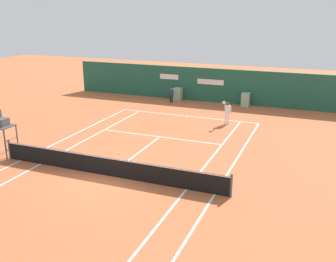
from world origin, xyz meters
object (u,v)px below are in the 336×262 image
umpire_chair (3,126)px  tennis_ball_by_sideline (119,154)px  player_on_baseline (227,111)px  tennis_ball_mid_court (180,128)px  tennis_ball_near_service_line (100,139)px  ball_kid_left_post (171,94)px

umpire_chair → tennis_ball_by_sideline: bearing=113.7°
player_on_baseline → tennis_ball_by_sideline: player_on_baseline is taller
player_on_baseline → tennis_ball_by_sideline: bearing=53.5°
tennis_ball_mid_court → tennis_ball_near_service_line: (-3.72, -4.14, 0.00)m
umpire_chair → tennis_ball_by_sideline: size_ratio=37.01×
tennis_ball_mid_court → tennis_ball_by_sideline: size_ratio=1.00×
tennis_ball_mid_court → tennis_ball_by_sideline: 6.06m
umpire_chair → tennis_ball_mid_court: (7.09, 8.34, -1.68)m
tennis_ball_near_service_line → tennis_ball_by_sideline: bearing=-37.7°
tennis_ball_mid_court → tennis_ball_near_service_line: same height
umpire_chair → player_on_baseline: 14.33m
player_on_baseline → tennis_ball_mid_court: (-2.67, -2.12, -0.89)m
tennis_ball_near_service_line → player_on_baseline: bearing=44.4°
tennis_ball_near_service_line → tennis_ball_mid_court: bearing=48.1°
umpire_chair → tennis_ball_by_sideline: 6.36m
umpire_chair → tennis_ball_mid_court: size_ratio=37.01×
ball_kid_left_post → tennis_ball_near_service_line: ball_kid_left_post is taller
ball_kid_left_post → tennis_ball_mid_court: bearing=107.5°
ball_kid_left_post → tennis_ball_by_sideline: 12.84m
tennis_ball_mid_court → player_on_baseline: bearing=38.4°
tennis_ball_mid_court → umpire_chair: bearing=-130.4°
tennis_ball_mid_court → tennis_ball_near_service_line: size_ratio=1.00×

